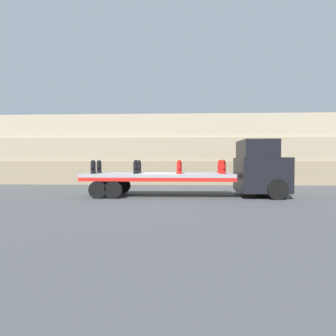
{
  "coord_description": "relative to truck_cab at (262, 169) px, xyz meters",
  "views": [
    {
      "loc": [
        1.17,
        -14.85,
        1.99
      ],
      "look_at": [
        0.56,
        0.0,
        1.6
      ],
      "focal_mm": 28.0,
      "sensor_mm": 36.0,
      "label": 1
    }
  ],
  "objects": [
    {
      "name": "ground_plane",
      "position": [
        -5.83,
        0.0,
        -1.56
      ],
      "size": [
        120.0,
        120.0,
        0.0
      ],
      "primitive_type": "plane",
      "color": "#3F4244"
    },
    {
      "name": "rock_cliff",
      "position": [
        -5.83,
        8.54,
        1.43
      ],
      "size": [
        60.0,
        3.3,
        5.98
      ],
      "color": "#84755B",
      "rests_on": "ground_plane"
    },
    {
      "name": "truck_cab",
      "position": [
        0.0,
        0.0,
        0.0
      ],
      "size": [
        2.58,
        2.71,
        3.15
      ],
      "color": "black",
      "rests_on": "ground_plane"
    },
    {
      "name": "flatbed_trailer",
      "position": [
        -6.4,
        0.0,
        -0.52
      ],
      "size": [
        8.36,
        2.56,
        1.3
      ],
      "color": "gray",
      "rests_on": "ground_plane"
    },
    {
      "name": "fire_hydrant_black_near_0",
      "position": [
        -9.41,
        -0.54,
        0.1
      ],
      "size": [
        0.35,
        0.49,
        0.76
      ],
      "color": "black",
      "rests_on": "flatbed_trailer"
    },
    {
      "name": "fire_hydrant_black_far_0",
      "position": [
        -9.41,
        0.54,
        0.1
      ],
      "size": [
        0.35,
        0.49,
        0.76
      ],
      "color": "black",
      "rests_on": "flatbed_trailer"
    },
    {
      "name": "fire_hydrant_black_near_1",
      "position": [
        -7.02,
        -0.54,
        0.1
      ],
      "size": [
        0.35,
        0.49,
        0.76
      ],
      "color": "black",
      "rests_on": "flatbed_trailer"
    },
    {
      "name": "fire_hydrant_black_far_1",
      "position": [
        -7.02,
        0.54,
        0.1
      ],
      "size": [
        0.35,
        0.49,
        0.76
      ],
      "color": "black",
      "rests_on": "flatbed_trailer"
    },
    {
      "name": "fire_hydrant_red_near_2",
      "position": [
        -4.64,
        -0.54,
        0.1
      ],
      "size": [
        0.35,
        0.49,
        0.76
      ],
      "color": "red",
      "rests_on": "flatbed_trailer"
    },
    {
      "name": "fire_hydrant_red_far_2",
      "position": [
        -4.64,
        0.54,
        0.1
      ],
      "size": [
        0.35,
        0.49,
        0.76
      ],
      "color": "red",
      "rests_on": "flatbed_trailer"
    },
    {
      "name": "fire_hydrant_red_near_3",
      "position": [
        -2.25,
        -0.54,
        0.1
      ],
      "size": [
        0.35,
        0.49,
        0.76
      ],
      "color": "red",
      "rests_on": "flatbed_trailer"
    },
    {
      "name": "fire_hydrant_red_far_3",
      "position": [
        -2.25,
        0.54,
        0.1
      ],
      "size": [
        0.35,
        0.49,
        0.76
      ],
      "color": "red",
      "rests_on": "flatbed_trailer"
    },
    {
      "name": "cargo_strap_rear",
      "position": [
        -7.02,
        0.0,
        0.5
      ],
      "size": [
        0.05,
        2.65,
        0.01
      ],
      "color": "yellow",
      "rests_on": "fire_hydrant_black_near_1"
    },
    {
      "name": "cargo_strap_middle",
      "position": [
        -4.64,
        0.0,
        0.5
      ],
      "size": [
        0.05,
        2.65,
        0.01
      ],
      "color": "yellow",
      "rests_on": "fire_hydrant_red_near_2"
    },
    {
      "name": "cargo_strap_front",
      "position": [
        -2.25,
        0.0,
        0.5
      ],
      "size": [
        0.05,
        2.65,
        0.01
      ],
      "color": "yellow",
      "rests_on": "fire_hydrant_red_near_3"
    }
  ]
}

